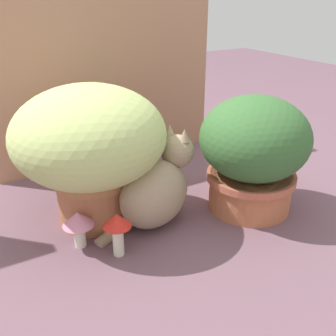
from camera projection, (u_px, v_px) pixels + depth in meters
ground_plane at (135, 224)px, 1.29m from camera, size 6.00×6.00×0.00m
cardboard_backdrop at (108, 78)px, 1.63m from camera, size 0.98×0.03×0.73m
grass_planter at (90, 144)px, 1.21m from camera, size 0.48×0.48×0.45m
leafy_planter at (253, 151)px, 1.31m from camera, size 0.37×0.37×0.40m
cat at (158, 189)px, 1.26m from camera, size 0.39×0.24×0.32m
mushroom_ornament_red at (117, 226)px, 1.11m from camera, size 0.08×0.08×0.14m
mushroom_ornament_pink at (78, 222)px, 1.15m from camera, size 0.09×0.09×0.12m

